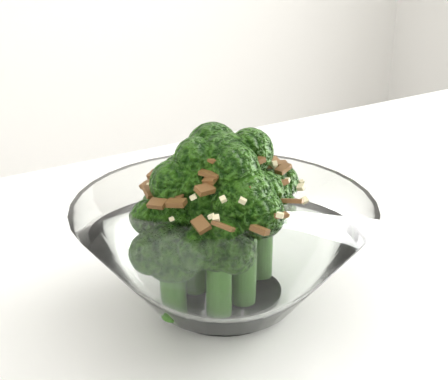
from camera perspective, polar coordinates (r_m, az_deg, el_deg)
table at (r=0.58m, az=13.70°, el=-14.15°), size 1.23×0.85×0.75m
broccoli_dish at (r=0.49m, az=-0.15°, el=-4.18°), size 0.21×0.21×0.13m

